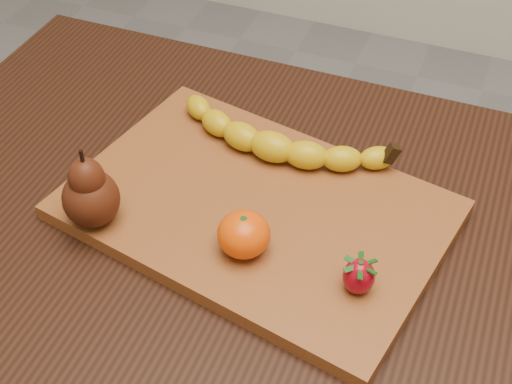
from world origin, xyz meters
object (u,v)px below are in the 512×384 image
at_px(table, 249,277).
at_px(mandarin, 244,234).
at_px(pear, 88,187).
at_px(cutting_board, 256,210).

height_order(table, mandarin, mandarin).
bearing_deg(pear, mandarin, 5.99).
relative_size(cutting_board, pear, 4.26).
xyz_separation_m(table, mandarin, (0.02, -0.05, 0.14)).
bearing_deg(cutting_board, table, -84.99).
xyz_separation_m(table, cutting_board, (0.00, 0.02, 0.11)).
distance_m(table, pear, 0.25).
relative_size(pear, mandarin, 1.74).
height_order(table, pear, pear).
bearing_deg(table, cutting_board, 83.82).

